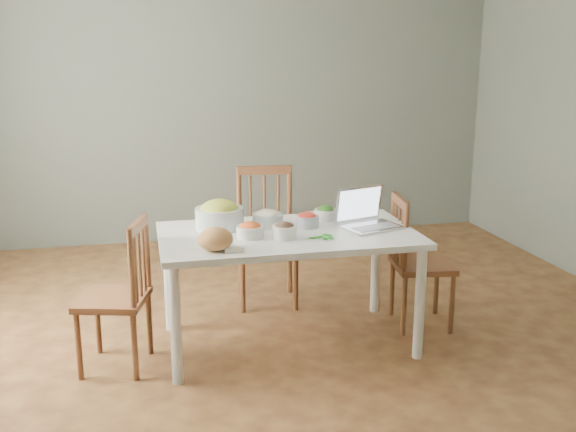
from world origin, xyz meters
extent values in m
cube|color=#462515|center=(0.00, 0.00, 0.00)|extent=(5.00, 5.00, 0.00)
cube|color=slate|center=(0.00, 2.50, 1.35)|extent=(5.00, 0.00, 2.70)
cube|color=slate|center=(0.00, -2.50, 1.35)|extent=(5.00, 0.00, 2.70)
ellipsoid|color=#B87E4B|center=(-0.51, -0.25, 0.78)|extent=(0.25, 0.25, 0.13)
cube|color=#F7EBCE|center=(-0.41, -0.32, 0.73)|extent=(0.11, 0.05, 0.03)
cylinder|color=tan|center=(0.22, 0.33, 0.72)|extent=(0.28, 0.28, 0.02)
camera|label=1|loc=(-0.88, -3.66, 1.77)|focal=40.93mm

